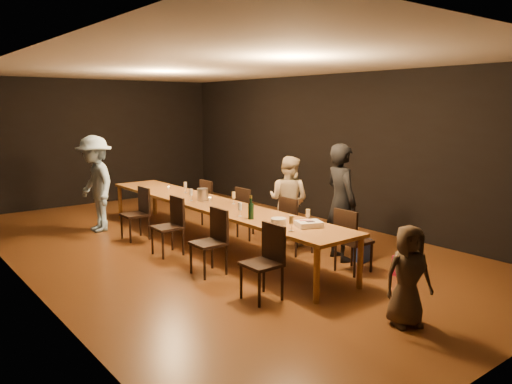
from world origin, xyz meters
TOP-DOWN VIEW (x-y plane):
  - ground at (0.00, 0.00)m, footprint 10.00×10.00m
  - room_shell at (0.00, 0.00)m, footprint 6.04×10.04m
  - table at (0.00, 0.00)m, footprint 0.90×6.00m
  - chair_right_0 at (0.85, -2.40)m, footprint 0.42×0.42m
  - chair_right_1 at (0.85, -1.20)m, footprint 0.42×0.42m
  - chair_right_2 at (0.85, 0.00)m, footprint 0.42×0.42m
  - chair_right_3 at (0.85, 1.20)m, footprint 0.42×0.42m
  - chair_left_0 at (-0.85, -2.40)m, footprint 0.42×0.42m
  - chair_left_1 at (-0.85, -1.20)m, footprint 0.42×0.42m
  - chair_left_2 at (-0.85, 0.00)m, footprint 0.42×0.42m
  - chair_left_3 at (-0.85, 1.20)m, footprint 0.42×0.42m
  - woman_birthday at (1.15, -1.87)m, footprint 0.59×0.75m
  - woman_tan at (1.15, -0.66)m, footprint 0.81×0.90m
  - man_blue at (-1.15, 2.23)m, footprint 0.72×1.20m
  - child at (-0.07, -3.94)m, footprint 0.64×0.55m
  - gift_bag_red at (1.27, -2.90)m, footprint 0.26×0.17m
  - gift_bag_blue at (1.35, -2.15)m, footprint 0.30×0.23m
  - birthday_cake at (0.10, -2.25)m, footprint 0.40×0.37m
  - plate_stack at (-0.23, -1.99)m, footprint 0.21×0.21m
  - champagne_bottle at (-0.23, -1.39)m, footprint 0.11×0.11m
  - ice_bucket at (-0.01, 0.26)m, footprint 0.21×0.21m
  - wineglass_0 at (-0.24, -2.27)m, footprint 0.06×0.06m
  - wineglass_1 at (0.20, -2.11)m, footprint 0.06×0.06m
  - wineglass_2 at (-0.25, -1.15)m, footprint 0.06×0.06m
  - wineglass_3 at (0.23, -0.32)m, footprint 0.06×0.06m
  - wineglass_4 at (-0.18, 0.37)m, footprint 0.06×0.06m
  - wineglass_5 at (0.15, 1.12)m, footprint 0.06×0.06m
  - tealight_near at (0.15, -2.35)m, footprint 0.05×0.05m
  - tealight_mid at (0.15, 0.28)m, footprint 0.05×0.05m
  - tealight_far at (0.15, 1.78)m, footprint 0.05×0.05m

SIDE VIEW (x-z plane):
  - ground at x=0.00m, z-range 0.00..0.00m
  - gift_bag_red at x=1.27m, z-range 0.00..0.29m
  - gift_bag_blue at x=1.35m, z-range 0.00..0.33m
  - chair_right_0 at x=0.85m, z-range 0.00..0.93m
  - chair_right_1 at x=0.85m, z-range 0.00..0.93m
  - chair_right_2 at x=0.85m, z-range 0.00..0.93m
  - chair_right_3 at x=0.85m, z-range 0.00..0.93m
  - chair_left_0 at x=-0.85m, z-range 0.00..0.93m
  - chair_left_1 at x=-0.85m, z-range 0.00..0.93m
  - chair_left_2 at x=-0.85m, z-range 0.00..0.93m
  - chair_left_3 at x=-0.85m, z-range 0.00..0.93m
  - child at x=-0.07m, z-range 0.00..1.12m
  - table at x=0.00m, z-range 0.33..1.08m
  - woman_tan at x=1.15m, z-range 0.00..1.52m
  - tealight_near at x=0.15m, z-range 0.75..0.78m
  - tealight_mid at x=0.15m, z-range 0.75..0.78m
  - tealight_far at x=0.15m, z-range 0.75..0.78m
  - birthday_cake at x=0.10m, z-range 0.75..0.83m
  - plate_stack at x=-0.23m, z-range 0.75..0.87m
  - wineglass_0 at x=-0.24m, z-range 0.75..0.96m
  - wineglass_1 at x=0.20m, z-range 0.75..0.96m
  - wineglass_2 at x=-0.25m, z-range 0.75..0.96m
  - wineglass_3 at x=0.23m, z-range 0.75..0.96m
  - wineglass_4 at x=-0.18m, z-range 0.75..0.96m
  - wineglass_5 at x=0.15m, z-range 0.75..0.96m
  - ice_bucket at x=-0.01m, z-range 0.75..0.96m
  - woman_birthday at x=1.15m, z-range 0.00..1.81m
  - man_blue at x=-1.15m, z-range 0.00..1.82m
  - champagne_bottle at x=-0.23m, z-range 0.75..1.10m
  - room_shell at x=0.00m, z-range 0.57..3.59m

